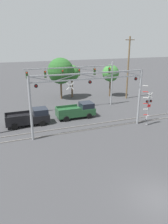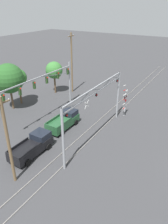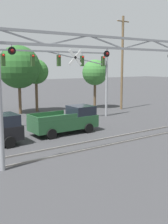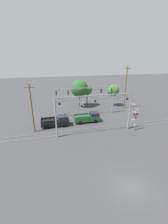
{
  "view_description": "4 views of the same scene",
  "coord_description": "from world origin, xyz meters",
  "px_view_note": "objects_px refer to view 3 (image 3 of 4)",
  "views": [
    {
      "loc": [
        -9.19,
        -9.78,
        10.55
      ],
      "look_at": [
        -1.16,
        11.42,
        2.91
      ],
      "focal_mm": 35.0,
      "sensor_mm": 36.0,
      "label": 1
    },
    {
      "loc": [
        -20.87,
        1.64,
        15.5
      ],
      "look_at": [
        -0.22,
        14.14,
        3.41
      ],
      "focal_mm": 35.0,
      "sensor_mm": 36.0,
      "label": 2
    },
    {
      "loc": [
        -11.16,
        -0.82,
        5.2
      ],
      "look_at": [
        -0.89,
        13.72,
        2.28
      ],
      "focal_mm": 45.0,
      "sensor_mm": 36.0,
      "label": 3
    },
    {
      "loc": [
        -7.78,
        -10.58,
        12.91
      ],
      "look_at": [
        -2.1,
        11.98,
        4.41
      ],
      "focal_mm": 24.0,
      "sensor_mm": 36.0,
      "label": 4
    }
  ],
  "objects_px": {
    "background_tree_far_left_verge": "(36,72)",
    "traffic_signal_span": "(70,66)",
    "crossing_gantry": "(106,73)",
    "pickup_truck_lead": "(67,120)",
    "background_tree_beyond_span": "(95,73)",
    "utility_pole_right": "(122,62)",
    "background_tree_far_right_verge": "(19,67)"
  },
  "relations": [
    {
      "from": "crossing_gantry",
      "to": "background_tree_far_right_verge",
      "type": "height_order",
      "value": "background_tree_far_right_verge"
    },
    {
      "from": "crossing_gantry",
      "to": "background_tree_far_left_verge",
      "type": "distance_m",
      "value": 16.38
    },
    {
      "from": "traffic_signal_span",
      "to": "utility_pole_right",
      "type": "relative_size",
      "value": 1.28
    },
    {
      "from": "background_tree_far_left_verge",
      "to": "background_tree_far_right_verge",
      "type": "distance_m",
      "value": 2.34
    },
    {
      "from": "background_tree_far_left_verge",
      "to": "background_tree_far_right_verge",
      "type": "xyz_separation_m",
      "value": [
        -2.23,
        -0.44,
        0.55
      ]
    },
    {
      "from": "traffic_signal_span",
      "to": "background_tree_far_left_verge",
      "type": "relative_size",
      "value": 2.33
    },
    {
      "from": "background_tree_far_left_verge",
      "to": "utility_pole_right",
      "type": "bearing_deg",
      "value": -26.09
    },
    {
      "from": "crossing_gantry",
      "to": "background_tree_far_left_verge",
      "type": "relative_size",
      "value": 2.29
    },
    {
      "from": "pickup_truck_lead",
      "to": "utility_pole_right",
      "type": "relative_size",
      "value": 0.49
    },
    {
      "from": "crossing_gantry",
      "to": "traffic_signal_span",
      "type": "xyz_separation_m",
      "value": [
        3.03,
        9.01,
        0.41
      ]
    },
    {
      "from": "crossing_gantry",
      "to": "background_tree_far_right_verge",
      "type": "bearing_deg",
      "value": 87.23
    },
    {
      "from": "crossing_gantry",
      "to": "background_tree_far_left_verge",
      "type": "bearing_deg",
      "value": 79.5
    },
    {
      "from": "utility_pole_right",
      "to": "background_tree_far_left_verge",
      "type": "xyz_separation_m",
      "value": [
        -9.12,
        4.47,
        -1.09
      ]
    },
    {
      "from": "traffic_signal_span",
      "to": "background_tree_far_right_verge",
      "type": "bearing_deg",
      "value": 108.87
    },
    {
      "from": "background_tree_beyond_span",
      "to": "pickup_truck_lead",
      "type": "bearing_deg",
      "value": -136.89
    },
    {
      "from": "crossing_gantry",
      "to": "traffic_signal_span",
      "type": "distance_m",
      "value": 9.51
    },
    {
      "from": "background_tree_beyond_span",
      "to": "background_tree_far_left_verge",
      "type": "distance_m",
      "value": 7.24
    },
    {
      "from": "background_tree_beyond_span",
      "to": "background_tree_far_left_verge",
      "type": "xyz_separation_m",
      "value": [
        -6.97,
        1.96,
        0.14
      ]
    },
    {
      "from": "utility_pole_right",
      "to": "background_tree_far_left_verge",
      "type": "relative_size",
      "value": 1.82
    },
    {
      "from": "background_tree_beyond_span",
      "to": "background_tree_far_right_verge",
      "type": "xyz_separation_m",
      "value": [
        -9.2,
        1.52,
        0.69
      ]
    },
    {
      "from": "background_tree_far_left_verge",
      "to": "traffic_signal_span",
      "type": "bearing_deg",
      "value": -89.62
    },
    {
      "from": "traffic_signal_span",
      "to": "background_tree_beyond_span",
      "type": "bearing_deg",
      "value": 36.57
    },
    {
      "from": "crossing_gantry",
      "to": "traffic_signal_span",
      "type": "relative_size",
      "value": 0.98
    },
    {
      "from": "background_tree_far_left_verge",
      "to": "crossing_gantry",
      "type": "bearing_deg",
      "value": -100.5
    },
    {
      "from": "background_tree_far_right_verge",
      "to": "crossing_gantry",
      "type": "bearing_deg",
      "value": -92.77
    },
    {
      "from": "crossing_gantry",
      "to": "pickup_truck_lead",
      "type": "relative_size",
      "value": 2.58
    },
    {
      "from": "pickup_truck_lead",
      "to": "crossing_gantry",
      "type": "bearing_deg",
      "value": -92.12
    },
    {
      "from": "traffic_signal_span",
      "to": "utility_pole_right",
      "type": "distance_m",
      "value": 9.46
    },
    {
      "from": "utility_pole_right",
      "to": "background_tree_far_left_verge",
      "type": "bearing_deg",
      "value": 153.91
    },
    {
      "from": "crossing_gantry",
      "to": "pickup_truck_lead",
      "type": "xyz_separation_m",
      "value": [
        0.18,
        5.0,
        -3.76
      ]
    },
    {
      "from": "pickup_truck_lead",
      "to": "background_tree_beyond_span",
      "type": "xyz_separation_m",
      "value": [
        9.77,
        9.15,
        3.4
      ]
    },
    {
      "from": "crossing_gantry",
      "to": "background_tree_beyond_span",
      "type": "height_order",
      "value": "crossing_gantry"
    }
  ]
}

